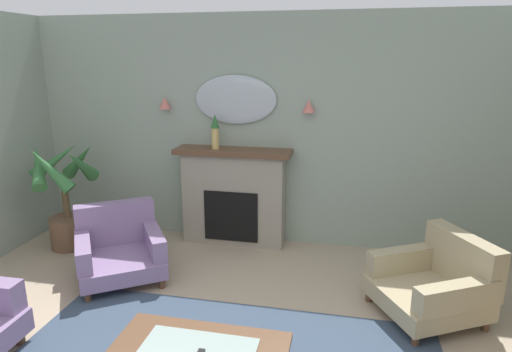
# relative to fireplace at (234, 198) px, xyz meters

# --- Properties ---
(wall_back) EXTENTS (6.93, 0.10, 2.67)m
(wall_back) POSITION_rel_fireplace_xyz_m (0.49, 0.22, 0.76)
(wall_back) COLOR #93A393
(wall_back) RESTS_ON ground
(fireplace) EXTENTS (1.36, 0.36, 1.16)m
(fireplace) POSITION_rel_fireplace_xyz_m (0.00, 0.00, 0.00)
(fireplace) COLOR gray
(fireplace) RESTS_ON ground
(mantel_vase_centre) EXTENTS (0.10, 0.10, 0.40)m
(mantel_vase_centre) POSITION_rel_fireplace_xyz_m (-0.20, -0.03, 0.81)
(mantel_vase_centre) COLOR tan
(mantel_vase_centre) RESTS_ON fireplace
(wall_mirror) EXTENTS (0.96, 0.06, 0.56)m
(wall_mirror) POSITION_rel_fireplace_xyz_m (0.00, 0.14, 1.14)
(wall_mirror) COLOR #B2BCC6
(wall_sconce_left) EXTENTS (0.14, 0.14, 0.14)m
(wall_sconce_left) POSITION_rel_fireplace_xyz_m (-0.85, 0.09, 1.09)
(wall_sconce_left) COLOR #D17066
(wall_sconce_right) EXTENTS (0.14, 0.14, 0.14)m
(wall_sconce_right) POSITION_rel_fireplace_xyz_m (0.85, 0.09, 1.09)
(wall_sconce_right) COLOR #D17066
(armchair_by_coffee_table) EXTENTS (1.10, 1.10, 0.71)m
(armchair_by_coffee_table) POSITION_rel_fireplace_xyz_m (2.11, -1.12, -0.27)
(armchair_by_coffee_table) COLOR tan
(armchair_by_coffee_table) RESTS_ON ground
(armchair_in_corner) EXTENTS (1.12, 1.13, 0.71)m
(armchair_in_corner) POSITION_rel_fireplace_xyz_m (-0.94, -1.04, -0.27)
(armchair_in_corner) COLOR gray
(armchair_in_corner) RESTS_ON ground
(potted_plant_tall_palm) EXTENTS (0.81, 0.85, 1.29)m
(potted_plant_tall_palm) POSITION_rel_fireplace_xyz_m (-1.88, -0.53, 0.05)
(potted_plant_tall_palm) COLOR brown
(potted_plant_tall_palm) RESTS_ON ground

